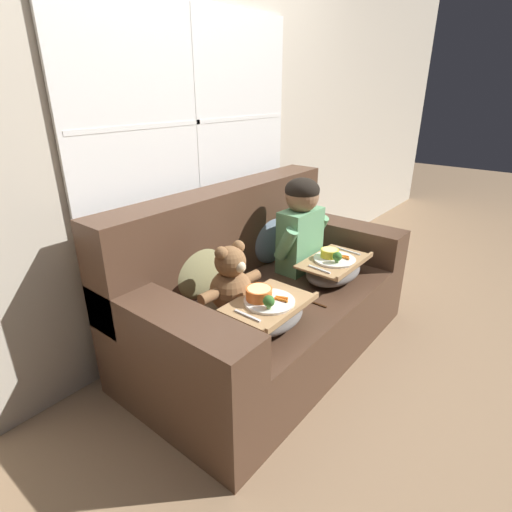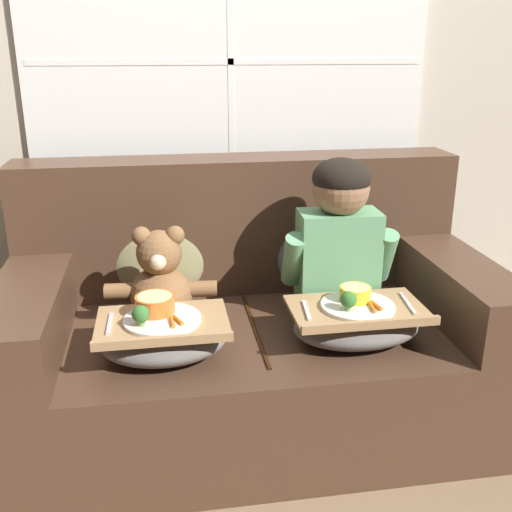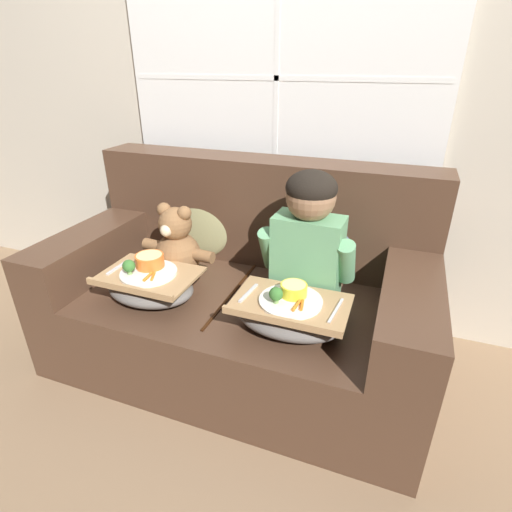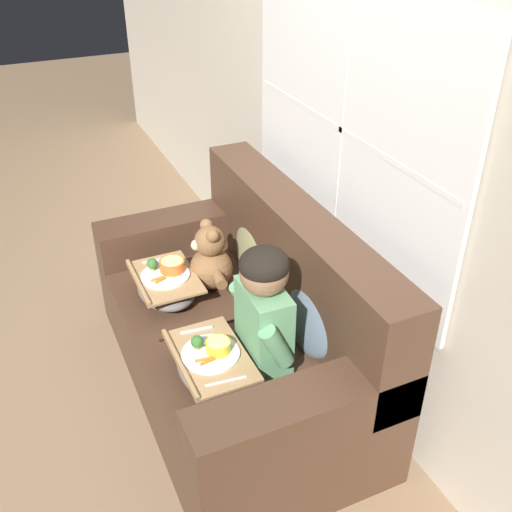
# 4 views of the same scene
# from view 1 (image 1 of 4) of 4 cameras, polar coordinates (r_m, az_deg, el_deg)

# --- Properties ---
(ground_plane) EXTENTS (14.00, 14.00, 0.00)m
(ground_plane) POSITION_cam_1_polar(r_m,az_deg,el_deg) (2.47, 2.20, -12.91)
(ground_plane) COLOR #8E7051
(wall_back_with_window) EXTENTS (8.00, 0.08, 2.60)m
(wall_back_with_window) POSITION_cam_1_polar(r_m,az_deg,el_deg) (2.39, -9.22, 19.15)
(wall_back_with_window) COLOR beige
(wall_back_with_window) RESTS_ON ground_plane
(couch) EXTENTS (1.70, 0.91, 0.93)m
(couch) POSITION_cam_1_polar(r_m,az_deg,el_deg) (2.33, 0.83, -5.65)
(couch) COLOR #4C3323
(couch) RESTS_ON ground_plane
(throw_pillow_behind_child) EXTENTS (0.39, 0.19, 0.41)m
(throw_pillow_behind_child) POSITION_cam_1_polar(r_m,az_deg,el_deg) (2.56, 1.80, 3.37)
(throw_pillow_behind_child) COLOR slate
(throw_pillow_behind_child) RESTS_ON couch
(throw_pillow_behind_teddy) EXTENTS (0.37, 0.18, 0.39)m
(throw_pillow_behind_teddy) POSITION_cam_1_polar(r_m,az_deg,el_deg) (2.13, -8.43, -1.10)
(throw_pillow_behind_teddy) COLOR #898456
(throw_pillow_behind_teddy) RESTS_ON couch
(child_figure) EXTENTS (0.41, 0.20, 0.57)m
(child_figure) POSITION_cam_1_polar(r_m,az_deg,el_deg) (2.39, 6.45, 4.98)
(child_figure) COLOR #66A370
(child_figure) RESTS_ON couch
(teddy_bear) EXTENTS (0.39, 0.27, 0.36)m
(teddy_bear) POSITION_cam_1_polar(r_m,az_deg,el_deg) (1.98, -3.52, -3.82)
(teddy_bear) COLOR brown
(teddy_bear) RESTS_ON couch
(lap_tray_child) EXTENTS (0.44, 0.28, 0.20)m
(lap_tray_child) POSITION_cam_1_polar(r_m,az_deg,el_deg) (2.37, 11.03, -1.77)
(lap_tray_child) COLOR slate
(lap_tray_child) RESTS_ON child_figure
(lap_tray_teddy) EXTENTS (0.41, 0.29, 0.20)m
(lap_tray_teddy) POSITION_cam_1_polar(r_m,az_deg,el_deg) (1.89, 1.81, -7.97)
(lap_tray_teddy) COLOR slate
(lap_tray_teddy) RESTS_ON teddy_bear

